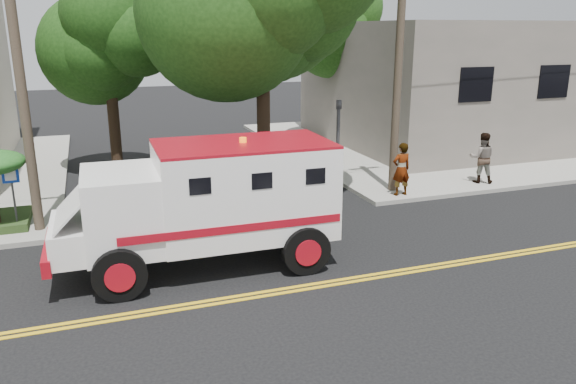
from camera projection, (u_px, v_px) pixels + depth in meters
name	position (u px, v px, depth m)	size (l,w,h in m)	color
ground	(287.00, 291.00, 12.97)	(100.00, 100.00, 0.00)	black
sidewalk_ne	(442.00, 142.00, 29.52)	(17.00, 17.00, 0.15)	gray
building_right	(465.00, 81.00, 29.60)	(14.00, 12.00, 6.00)	#615B53
utility_pole_left	(20.00, 79.00, 15.32)	(0.28, 0.28, 9.00)	#382D23
utility_pole_right	(398.00, 69.00, 19.35)	(0.28, 0.28, 9.00)	#382D23
tree_left	(115.00, 31.00, 21.15)	(4.48, 4.20, 7.70)	black
tree_right	(347.00, 23.00, 28.38)	(4.80, 4.50, 8.20)	black
traffic_signal	(338.00, 141.00, 18.64)	(0.15, 0.18, 3.60)	#3F3F42
accessibility_sign	(13.00, 190.00, 16.16)	(0.45, 0.10, 2.02)	#3F3F42
armored_truck	(209.00, 198.00, 13.88)	(6.94, 2.90, 3.14)	white
pedestrian_a	(401.00, 169.00, 19.65)	(0.69, 0.45, 1.88)	gray
pedestrian_b	(482.00, 158.00, 21.29)	(0.94, 0.73, 1.93)	gray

